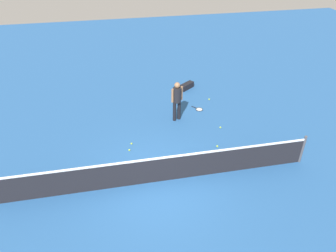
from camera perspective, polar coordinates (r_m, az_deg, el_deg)
name	(u,v)px	position (r m, az deg, el deg)	size (l,w,h in m)	color
ground_plane	(157,181)	(10.29, -2.05, -9.96)	(40.00, 40.00, 0.00)	#265693
court_net	(156,170)	(9.96, -2.10, -7.86)	(10.09, 0.09, 1.07)	#4C4C51
player_near_side	(177,98)	(12.76, 1.63, 5.03)	(0.52, 0.43, 1.70)	black
tennis_racket_near_player	(199,109)	(14.03, 5.56, 3.03)	(0.49, 0.57, 0.03)	black
tennis_ball_near_player	(209,99)	(14.85, 7.41, 4.80)	(0.07, 0.07, 0.07)	#C6E033
tennis_ball_by_net	(161,170)	(10.67, -1.19, -7.84)	(0.07, 0.07, 0.07)	#C6E033
tennis_ball_midcourt	(220,127)	(12.87, 9.42, -0.25)	(0.07, 0.07, 0.07)	#C6E033
tennis_ball_baseline	(131,144)	(11.88, -6.59, -3.16)	(0.07, 0.07, 0.07)	#C6E033
tennis_ball_stray_left	(217,146)	(11.81, 8.86, -3.61)	(0.07, 0.07, 0.07)	#C6E033
tennis_ball_stray_right	(129,150)	(11.57, -6.98, -4.32)	(0.07, 0.07, 0.07)	#C6E033
equipment_bag	(187,86)	(15.77, 3.48, 7.24)	(0.81, 0.70, 0.28)	black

